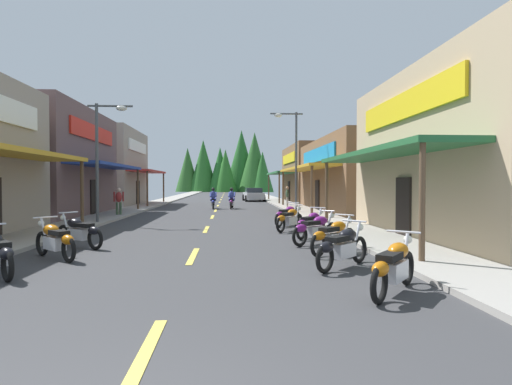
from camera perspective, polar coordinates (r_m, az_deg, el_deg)
name	(u,v)px	position (r m, az deg, el deg)	size (l,w,h in m)	color
ground	(219,204)	(37.40, -5.22, -1.67)	(9.41, 99.80, 0.10)	#38383A
sidewalk_left	(154,203)	(37.98, -14.04, -1.49)	(2.23, 99.80, 0.12)	#9E9991
sidewalk_right	(282,203)	(37.70, 3.66, -1.47)	(2.23, 99.80, 0.12)	#9E9991
centerline_dashes	(220,202)	(41.11, -5.09, -1.32)	(0.16, 76.86, 0.01)	#E0C64C
storefront_left_middle	(37,162)	(26.58, -28.29, 3.72)	(8.12, 10.03, 6.17)	brown
storefront_left_far	(95,168)	(37.42, -21.62, 3.25)	(8.99, 9.07, 6.43)	gray
storefront_right_middle	(364,175)	(28.73, 14.95, 2.36)	(8.33, 13.37, 4.87)	brown
storefront_right_far	(324,174)	(41.42, 9.53, 2.55)	(8.94, 11.04, 5.59)	brown
streetlamp_left	(104,145)	(20.02, -20.51, 6.28)	(2.03, 0.30, 5.54)	#474C51
streetlamp_right	(292,148)	(25.50, 5.00, 6.23)	(2.03, 0.30, 6.30)	#474C51
motorcycle_parked_right_0	(394,266)	(7.44, 18.75, -9.70)	(1.45, 1.70, 1.04)	black
motorcycle_parked_right_1	(343,246)	(9.36, 12.02, -7.39)	(1.60, 1.56, 1.04)	black
motorcycle_parked_right_2	(334,236)	(11.17, 10.83, -5.96)	(1.64, 1.53, 1.04)	black
motorcycle_parked_right_3	(316,229)	(12.81, 8.35, -5.02)	(1.76, 1.39, 1.04)	black
motorcycle_parked_right_4	(311,224)	(14.34, 7.70, -4.34)	(1.40, 1.74, 1.04)	black
motorcycle_parked_right_5	(290,219)	(16.23, 4.75, -3.67)	(1.37, 1.77, 1.04)	black
motorcycle_parked_right_6	(287,215)	(18.13, 4.43, -3.14)	(1.41, 1.74, 1.04)	black
motorcycle_parked_left_2	(55,240)	(11.37, -26.31, -5.95)	(1.61, 1.56, 1.04)	black
motorcycle_parked_left_3	(80,231)	(13.05, -23.48, -5.00)	(1.79, 1.34, 1.04)	black
rider_cruising_lead	(232,200)	(30.07, -3.43, -1.05)	(0.60, 2.14, 1.57)	black
rider_cruising_trailing	(213,200)	(30.13, -6.01, -1.05)	(0.60, 2.14, 1.57)	black
pedestrian_by_shop	(287,196)	(30.64, 4.40, -0.44)	(0.31, 0.56, 1.65)	#B2A599
pedestrian_waiting	(119,200)	(24.21, -18.67, -1.01)	(0.54, 0.37, 1.63)	#3F593F
parked_car_curbside	(253,195)	(42.96, -0.35, -0.29)	(2.27, 4.40, 1.40)	silver
treeline_backdrop	(231,165)	(89.12, -3.48, 3.85)	(21.24, 11.44, 13.71)	#285E23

